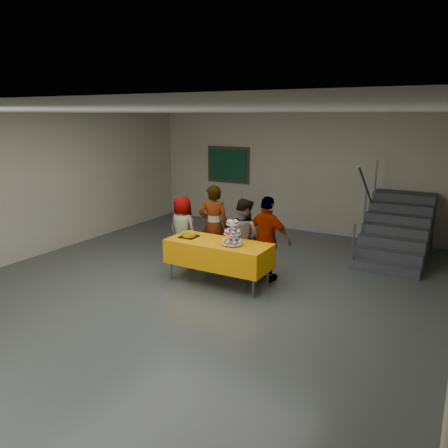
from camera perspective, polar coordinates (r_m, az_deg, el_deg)
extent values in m
plane|color=#4C514C|center=(7.54, -4.71, -9.06)|extent=(10.00, 10.00, 0.00)
cube|color=#ADA58B|center=(11.50, 9.41, 6.62)|extent=(8.00, 0.04, 3.00)
cube|color=#ADA58B|center=(9.89, -24.47, 4.35)|extent=(0.04, 10.00, 3.00)
cube|color=silver|center=(6.93, -5.22, 14.38)|extent=(8.00, 10.00, 0.04)
cube|color=#999999|center=(11.75, 9.09, -0.36)|extent=(7.90, 0.03, 0.12)
cylinder|color=#595960|center=(8.08, -6.94, -4.73)|extent=(0.04, 0.04, 0.73)
cylinder|color=#595960|center=(7.26, 3.87, -6.88)|extent=(0.04, 0.04, 0.73)
cylinder|color=#595960|center=(8.53, -4.62, -3.66)|extent=(0.04, 0.04, 0.73)
cylinder|color=#595960|center=(7.75, 5.76, -5.53)|extent=(0.04, 0.04, 0.73)
cube|color=#595960|center=(7.75, -0.73, -2.54)|extent=(1.80, 0.70, 0.02)
cube|color=orange|center=(7.81, -0.73, -3.87)|extent=(1.88, 0.78, 0.44)
cylinder|color=silver|center=(7.56, 1.10, -2.70)|extent=(0.18, 0.18, 0.01)
cylinder|color=silver|center=(7.50, 1.11, -1.20)|extent=(0.02, 0.02, 0.42)
cylinder|color=silver|center=(7.55, 1.10, -2.52)|extent=(0.38, 0.38, 0.01)
cylinder|color=silver|center=(7.50, 1.11, -1.28)|extent=(0.30, 0.30, 0.01)
cylinder|color=silver|center=(7.46, 1.12, -0.02)|extent=(0.22, 0.22, 0.01)
cube|color=black|center=(8.06, -4.59, -1.64)|extent=(0.30, 0.30, 0.02)
cylinder|color=#ECA400|center=(8.05, -4.60, -1.34)|extent=(0.25, 0.25, 0.07)
ellipsoid|color=#ECA400|center=(8.04, -4.60, -1.10)|extent=(0.25, 0.25, 0.05)
ellipsoid|color=white|center=(7.98, -4.48, -1.08)|extent=(0.08, 0.08, 0.02)
cube|color=silver|center=(7.94, -5.25, -1.18)|extent=(0.30, 0.16, 0.04)
imported|color=slate|center=(8.94, -5.43, -0.72)|extent=(0.72, 0.51, 1.37)
imported|color=slate|center=(8.64, -1.35, -0.22)|extent=(0.70, 0.59, 1.64)
imported|color=slate|center=(8.12, 2.58, -1.77)|extent=(0.82, 0.70, 1.48)
imported|color=slate|center=(7.89, 5.67, -1.99)|extent=(0.94, 0.44, 1.56)
cube|color=#424447|center=(9.01, 20.20, -5.38)|extent=(1.30, 0.30, 0.18)
cube|color=#424447|center=(9.26, 20.57, -4.29)|extent=(1.30, 0.30, 0.36)
cube|color=#424447|center=(9.52, 20.92, -3.27)|extent=(1.30, 0.30, 0.54)
cube|color=#424447|center=(9.78, 21.25, -2.29)|extent=(1.30, 0.30, 0.72)
cube|color=#424447|center=(10.05, 21.56, -1.37)|extent=(1.30, 0.30, 0.90)
cube|color=#424447|center=(10.31, 21.86, -0.50)|extent=(1.30, 0.30, 1.08)
cube|color=#424447|center=(10.58, 22.14, 0.33)|extent=(1.30, 0.30, 1.26)
cube|color=#424447|center=(10.87, 22.37, 0.66)|extent=(1.30, 0.30, 1.26)
cylinder|color=#595960|center=(8.96, 16.56, -2.77)|extent=(0.04, 0.04, 0.90)
cylinder|color=#595960|center=(9.59, 17.91, 1.56)|extent=(0.04, 0.04, 0.90)
cylinder|color=#595960|center=(10.36, 19.20, 5.39)|extent=(0.04, 0.04, 0.90)
cylinder|color=#595960|center=(9.55, 18.18, 4.25)|extent=(0.04, 1.85, 1.20)
cube|color=#472B16|center=(12.29, 0.57, 7.75)|extent=(1.30, 0.04, 1.00)
cube|color=#133D26|center=(12.27, 0.51, 7.74)|extent=(1.18, 0.02, 0.88)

